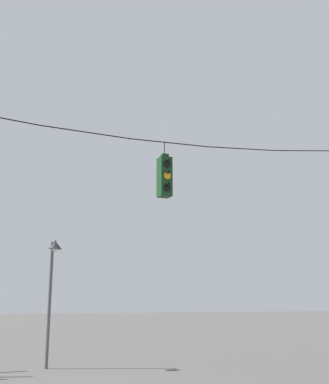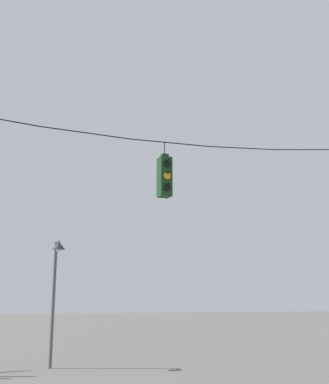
# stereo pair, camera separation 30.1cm
# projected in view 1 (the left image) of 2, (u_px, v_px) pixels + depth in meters

# --- Properties ---
(span_wire) EXTENTS (17.00, 0.03, 0.66)m
(span_wire) POSITION_uv_depth(u_px,v_px,m) (88.00, 125.00, 12.71)
(span_wire) COLOR black
(traffic_light_over_intersection) EXTENTS (0.34, 0.58, 1.57)m
(traffic_light_over_intersection) POSITION_uv_depth(u_px,v_px,m) (164.00, 177.00, 13.35)
(traffic_light_over_intersection) COLOR #143819
(street_lamp) EXTENTS (0.47, 0.80, 4.45)m
(street_lamp) POSITION_uv_depth(u_px,v_px,m) (53.00, 273.00, 17.25)
(street_lamp) COLOR #515156
(street_lamp) RESTS_ON ground_plane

